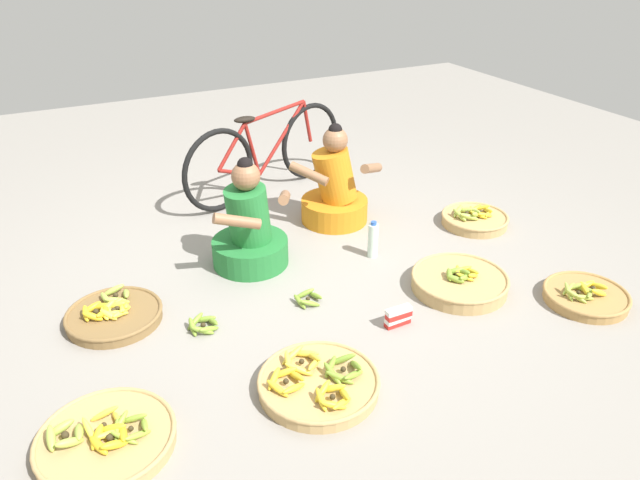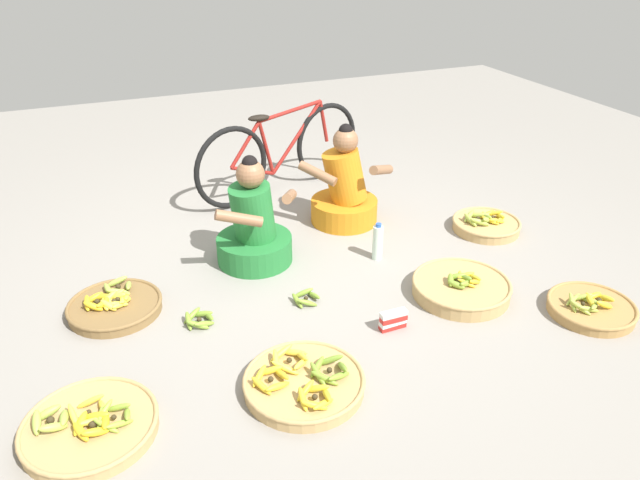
# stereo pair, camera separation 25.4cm
# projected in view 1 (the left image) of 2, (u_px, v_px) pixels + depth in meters

# --- Properties ---
(ground_plane) EXTENTS (10.00, 10.00, 0.00)m
(ground_plane) POSITION_uv_depth(u_px,v_px,m) (307.00, 273.00, 4.06)
(ground_plane) COLOR gray
(vendor_woman_front) EXTENTS (0.67, 0.52, 0.77)m
(vendor_woman_front) POSITION_uv_depth(u_px,v_px,m) (250.00, 231.00, 4.07)
(vendor_woman_front) COLOR #237233
(vendor_woman_front) RESTS_ON ground
(vendor_woman_behind) EXTENTS (0.74, 0.55, 0.79)m
(vendor_woman_behind) POSITION_uv_depth(u_px,v_px,m) (335.00, 191.00, 4.65)
(vendor_woman_behind) COLOR orange
(vendor_woman_behind) RESTS_ON ground
(bicycle_leaning) EXTENTS (1.63, 0.58, 0.73)m
(bicycle_leaning) POSITION_uv_depth(u_px,v_px,m) (267.00, 153.00, 5.10)
(bicycle_leaning) COLOR black
(bicycle_leaning) RESTS_ON ground
(banana_basket_front_left) EXTENTS (0.62, 0.62, 0.14)m
(banana_basket_front_left) POSITION_uv_depth(u_px,v_px,m) (318.00, 382.00, 3.04)
(banana_basket_front_left) COLOR tan
(banana_basket_front_left) RESTS_ON ground
(banana_basket_near_bicycle) EXTENTS (0.62, 0.62, 0.16)m
(banana_basket_near_bicycle) POSITION_uv_depth(u_px,v_px,m) (459.00, 281.00, 3.86)
(banana_basket_near_bicycle) COLOR tan
(banana_basket_near_bicycle) RESTS_ON ground
(banana_basket_front_center) EXTENTS (0.63, 0.63, 0.14)m
(banana_basket_front_center) POSITION_uv_depth(u_px,v_px,m) (106.00, 439.00, 2.71)
(banana_basket_front_center) COLOR tan
(banana_basket_front_center) RESTS_ON ground
(banana_basket_back_center) EXTENTS (0.52, 0.52, 0.16)m
(banana_basket_back_center) POSITION_uv_depth(u_px,v_px,m) (474.00, 219.00, 4.68)
(banana_basket_back_center) COLOR tan
(banana_basket_back_center) RESTS_ON ground
(banana_basket_back_right) EXTENTS (0.56, 0.56, 0.13)m
(banana_basket_back_right) POSITION_uv_depth(u_px,v_px,m) (114.00, 314.00, 3.56)
(banana_basket_back_right) COLOR brown
(banana_basket_back_right) RESTS_ON ground
(banana_basket_near_vendor) EXTENTS (0.52, 0.52, 0.14)m
(banana_basket_near_vendor) POSITION_uv_depth(u_px,v_px,m) (586.00, 296.00, 3.74)
(banana_basket_near_vendor) COLOR #A87F47
(banana_basket_near_vendor) RESTS_ON ground
(loose_bananas_mid_left) EXTENTS (0.20, 0.20, 0.08)m
(loose_bananas_mid_left) POSITION_uv_depth(u_px,v_px,m) (203.00, 325.00, 3.50)
(loose_bananas_mid_left) COLOR olive
(loose_bananas_mid_left) RESTS_ON ground
(loose_bananas_back_left) EXTENTS (0.17, 0.17, 0.08)m
(loose_bananas_back_left) POSITION_uv_depth(u_px,v_px,m) (308.00, 298.00, 3.74)
(loose_bananas_back_left) COLOR olive
(loose_bananas_back_left) RESTS_ON ground
(water_bottle) EXTENTS (0.07, 0.07, 0.27)m
(water_bottle) POSITION_uv_depth(u_px,v_px,m) (373.00, 240.00, 4.21)
(water_bottle) COLOR silver
(water_bottle) RESTS_ON ground
(packet_carton_stack) EXTENTS (0.16, 0.06, 0.12)m
(packet_carton_stack) POSITION_uv_depth(u_px,v_px,m) (398.00, 317.00, 3.52)
(packet_carton_stack) COLOR red
(packet_carton_stack) RESTS_ON ground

